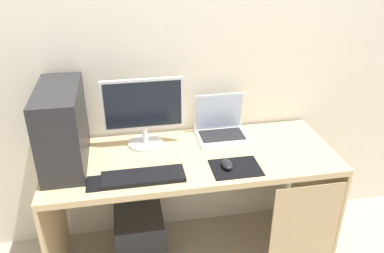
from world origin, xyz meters
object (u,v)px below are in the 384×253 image
(pc_tower, at_px, (62,127))
(cell_phone, at_px, (94,184))
(keyboard, at_px, (143,177))
(monitor, at_px, (144,112))
(laptop, at_px, (221,128))
(subwoofer, at_px, (140,235))
(mouse_left, at_px, (227,164))

(pc_tower, bearing_deg, cell_phone, -58.67)
(keyboard, distance_m, cell_phone, 0.25)
(monitor, distance_m, keyboard, 0.41)
(laptop, distance_m, subwoofer, 0.85)
(laptop, bearing_deg, keyboard, -142.86)
(monitor, height_order, subwoofer, monitor)
(pc_tower, distance_m, mouse_left, 0.88)
(keyboard, xyz_separation_m, subwoofer, (-0.04, 0.26, -0.61))
(pc_tower, distance_m, laptop, 0.92)
(monitor, height_order, laptop, monitor)
(monitor, distance_m, cell_phone, 0.50)
(mouse_left, xyz_separation_m, subwoofer, (-0.48, 0.24, -0.62))
(pc_tower, relative_size, mouse_left, 5.11)
(mouse_left, bearing_deg, pc_tower, 165.78)
(cell_phone, distance_m, subwoofer, 0.69)
(keyboard, relative_size, mouse_left, 4.38)
(monitor, xyz_separation_m, laptop, (0.46, 0.03, -0.16))
(cell_phone, bearing_deg, mouse_left, 2.19)
(monitor, height_order, cell_phone, monitor)
(monitor, bearing_deg, laptop, 3.41)
(pc_tower, height_order, laptop, pc_tower)
(pc_tower, relative_size, laptop, 1.61)
(keyboard, distance_m, mouse_left, 0.44)
(pc_tower, relative_size, cell_phone, 3.77)
(laptop, distance_m, mouse_left, 0.37)
(cell_phone, bearing_deg, subwoofer, 51.82)
(monitor, distance_m, subwoofer, 0.82)
(laptop, distance_m, keyboard, 0.63)
(pc_tower, bearing_deg, laptop, 9.53)
(monitor, height_order, mouse_left, monitor)
(pc_tower, distance_m, keyboard, 0.50)
(laptop, bearing_deg, mouse_left, -99.46)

